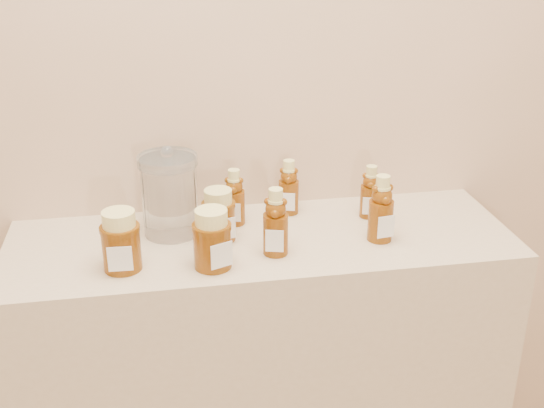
{
  "coord_description": "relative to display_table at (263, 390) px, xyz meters",
  "views": [
    {
      "loc": [
        -0.23,
        0.12,
        1.63
      ],
      "look_at": [
        0.02,
        1.52,
        1.0
      ],
      "focal_mm": 45.0,
      "sensor_mm": 36.0,
      "label": 1
    }
  ],
  "objects": [
    {
      "name": "wall_back",
      "position": [
        0.0,
        0.2,
        0.9
      ],
      "size": [
        3.5,
        0.02,
        2.7
      ],
      "primitive_type": "cube",
      "color": "tan",
      "rests_on": "ground"
    },
    {
      "name": "display_table",
      "position": [
        0.0,
        0.0,
        0.0
      ],
      "size": [
        1.2,
        0.4,
        0.9
      ],
      "primitive_type": "cube",
      "color": "#BDAA8A",
      "rests_on": "ground"
    },
    {
      "name": "bear_bottle_back_left",
      "position": [
        -0.05,
        0.09,
        0.53
      ],
      "size": [
        0.07,
        0.07,
        0.16
      ],
      "primitive_type": null,
      "rotation": [
        0.0,
        0.0,
        -0.26
      ],
      "color": "#5A2A07",
      "rests_on": "display_table"
    },
    {
      "name": "bear_bottle_back_mid",
      "position": [
        0.09,
        0.13,
        0.53
      ],
      "size": [
        0.07,
        0.07,
        0.16
      ],
      "primitive_type": null,
      "rotation": [
        0.0,
        0.0,
        -0.28
      ],
      "color": "#5A2A07",
      "rests_on": "display_table"
    },
    {
      "name": "bear_bottle_back_right",
      "position": [
        0.29,
        0.08,
        0.53
      ],
      "size": [
        0.07,
        0.07,
        0.15
      ],
      "primitive_type": null,
      "rotation": [
        0.0,
        0.0,
        -0.31
      ],
      "color": "#5A2A07",
      "rests_on": "display_table"
    },
    {
      "name": "bear_bottle_front_left",
      "position": [
        0.02,
        -0.08,
        0.54
      ],
      "size": [
        0.07,
        0.07,
        0.18
      ],
      "primitive_type": null,
      "rotation": [
        0.0,
        0.0,
        -0.26
      ],
      "color": "#5A2A07",
      "rests_on": "display_table"
    },
    {
      "name": "bear_bottle_front_right",
      "position": [
        0.27,
        -0.05,
        0.54
      ],
      "size": [
        0.07,
        0.07,
        0.18
      ],
      "primitive_type": null,
      "rotation": [
        0.0,
        0.0,
        0.14
      ],
      "color": "#5A2A07",
      "rests_on": "display_table"
    },
    {
      "name": "honey_jar_left",
      "position": [
        -0.32,
        -0.09,
        0.52
      ],
      "size": [
        0.09,
        0.09,
        0.14
      ],
      "primitive_type": null,
      "rotation": [
        0.0,
        0.0,
        -0.06
      ],
      "color": "#5A2A07",
      "rests_on": "display_table"
    },
    {
      "name": "honey_jar_back",
      "position": [
        -0.1,
        0.01,
        0.51
      ],
      "size": [
        0.1,
        0.1,
        0.13
      ],
      "primitive_type": null,
      "rotation": [
        0.0,
        0.0,
        0.33
      ],
      "color": "#5A2A07",
      "rests_on": "display_table"
    },
    {
      "name": "honey_jar_front",
      "position": [
        -0.13,
        -0.12,
        0.52
      ],
      "size": [
        0.11,
        0.11,
        0.14
      ],
      "primitive_type": null,
      "rotation": [
        0.0,
        0.0,
        0.39
      ],
      "color": "#5A2A07",
      "rests_on": "display_table"
    },
    {
      "name": "glass_canister",
      "position": [
        -0.21,
        0.07,
        0.56
      ],
      "size": [
        0.16,
        0.16,
        0.21
      ],
      "primitive_type": null,
      "rotation": [
        0.0,
        0.0,
        -0.16
      ],
      "color": "white",
      "rests_on": "display_table"
    }
  ]
}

